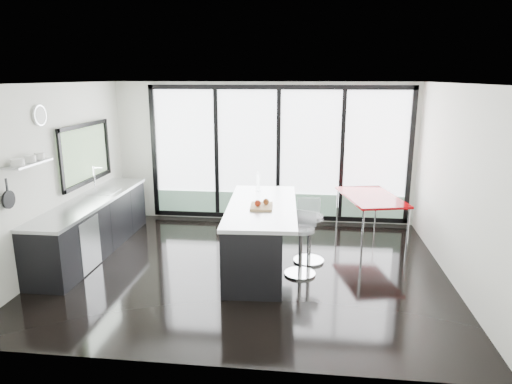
# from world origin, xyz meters

# --- Properties ---
(floor) EXTENTS (6.00, 5.00, 0.00)m
(floor) POSITION_xyz_m (0.00, 0.00, 0.00)
(floor) COLOR black
(floor) RESTS_ON ground
(ceiling) EXTENTS (6.00, 5.00, 0.00)m
(ceiling) POSITION_xyz_m (0.00, 0.00, 2.80)
(ceiling) COLOR white
(ceiling) RESTS_ON wall_back
(wall_back) EXTENTS (6.00, 0.09, 2.80)m
(wall_back) POSITION_xyz_m (0.27, 2.47, 1.27)
(wall_back) COLOR silver
(wall_back) RESTS_ON ground
(wall_front) EXTENTS (6.00, 0.00, 2.80)m
(wall_front) POSITION_xyz_m (0.00, -2.50, 1.40)
(wall_front) COLOR silver
(wall_front) RESTS_ON ground
(wall_left) EXTENTS (0.26, 5.00, 2.80)m
(wall_left) POSITION_xyz_m (-2.97, 0.27, 1.56)
(wall_left) COLOR silver
(wall_left) RESTS_ON ground
(wall_right) EXTENTS (0.00, 5.00, 2.80)m
(wall_right) POSITION_xyz_m (3.00, 0.00, 1.40)
(wall_right) COLOR silver
(wall_right) RESTS_ON ground
(counter_cabinets) EXTENTS (0.69, 3.24, 1.36)m
(counter_cabinets) POSITION_xyz_m (-2.67, 0.40, 0.46)
(counter_cabinets) COLOR black
(counter_cabinets) RESTS_ON floor
(island) EXTENTS (1.16, 2.50, 1.30)m
(island) POSITION_xyz_m (0.13, 0.13, 0.51)
(island) COLOR black
(island) RESTS_ON floor
(bar_stool_near) EXTENTS (0.59, 0.59, 0.74)m
(bar_stool_near) POSITION_xyz_m (0.82, -0.15, 0.37)
(bar_stool_near) COLOR silver
(bar_stool_near) RESTS_ON floor
(bar_stool_far) EXTENTS (0.54, 0.54, 0.78)m
(bar_stool_far) POSITION_xyz_m (0.94, 0.38, 0.39)
(bar_stool_far) COLOR silver
(bar_stool_far) RESTS_ON floor
(red_table) EXTENTS (1.21, 1.70, 0.82)m
(red_table) POSITION_xyz_m (2.03, 1.53, 0.41)
(red_table) COLOR #850004
(red_table) RESTS_ON floor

